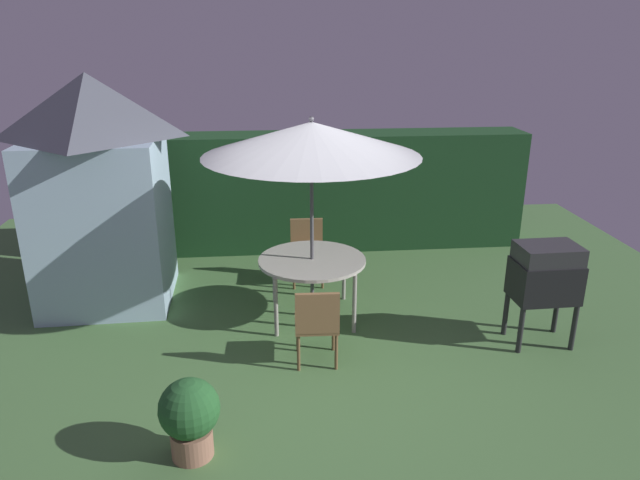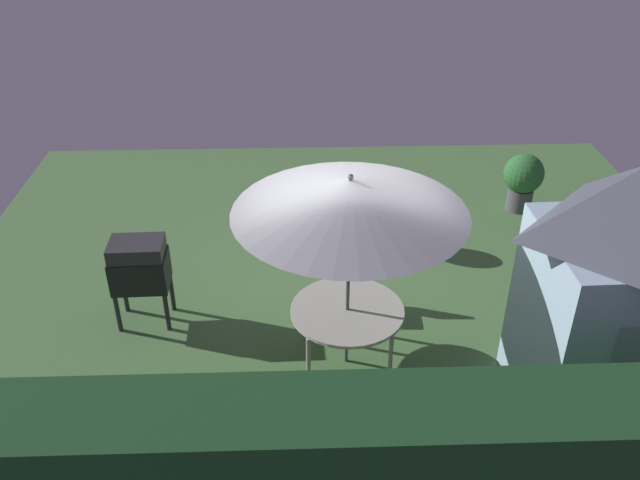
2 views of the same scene
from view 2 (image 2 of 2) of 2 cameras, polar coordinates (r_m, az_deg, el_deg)
ground_plane at (r=9.00m, az=1.67°, el=-6.36°), size 11.00×11.00×0.00m
garden_shed at (r=7.44m, az=23.73°, el=-4.19°), size 1.72×1.64×2.96m
patio_table at (r=7.84m, az=2.32°, el=-6.21°), size 1.32×1.32×0.78m
patio_umbrella at (r=7.01m, az=2.59°, el=3.71°), size 2.54×2.54×2.51m
bbq_grill at (r=8.71m, az=-15.07°, el=-2.15°), size 0.71×0.52×1.20m
chair_near_shed at (r=8.88m, az=2.07°, el=-2.78°), size 0.48×0.48×0.90m
chair_far_side at (r=7.13m, az=2.77°, el=-13.09°), size 0.47×0.47×0.90m
potted_plant_by_shed at (r=10.21m, az=8.21°, el=1.07°), size 0.51×0.51×0.72m
potted_plant_by_grill at (r=11.67m, az=16.83°, el=5.02°), size 0.66×0.66×0.99m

